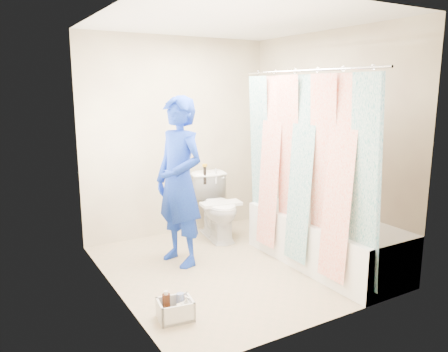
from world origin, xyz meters
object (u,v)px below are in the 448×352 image
bathtub (325,239)px  plumber (179,182)px  cleaning_caddy (176,310)px  toilet (217,207)px

bathtub → plumber: 1.61m
bathtub → cleaning_caddy: 1.81m
bathtub → cleaning_caddy: bearing=-172.3°
toilet → cleaning_caddy: 1.98m
bathtub → toilet: bearing=113.3°
bathtub → cleaning_caddy: size_ratio=5.87×
cleaning_caddy → bathtub: bearing=16.4°
bathtub → toilet: (-0.55, 1.27, 0.12)m
plumber → bathtub: bearing=43.5°
bathtub → plumber: (-1.26, 0.79, 0.59)m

